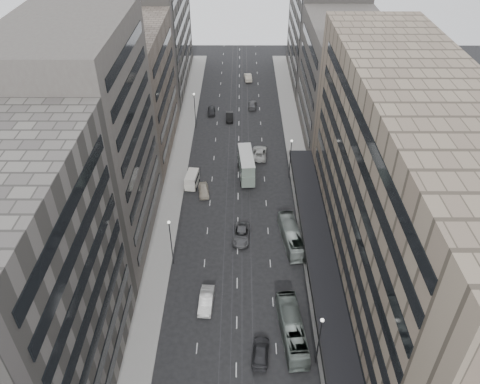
{
  "coord_description": "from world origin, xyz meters",
  "views": [
    {
      "loc": [
        0.56,
        -38.75,
        50.73
      ],
      "look_at": [
        0.37,
        20.79,
        7.0
      ],
      "focal_mm": 35.0,
      "sensor_mm": 36.0,
      "label": 1
    }
  ],
  "objects_px": {
    "panel_van": "(192,179)",
    "sedan_1": "(206,300)",
    "double_decker": "(246,165)",
    "bus_far": "(291,236)",
    "bus_near": "(292,329)",
    "sedan_2": "(241,235)"
  },
  "relations": [
    {
      "from": "panel_van",
      "to": "sedan_2",
      "type": "relative_size",
      "value": 0.81
    },
    {
      "from": "double_decker",
      "to": "bus_far",
      "type": "bearing_deg",
      "value": -74.49
    },
    {
      "from": "bus_far",
      "to": "double_decker",
      "type": "bearing_deg",
      "value": -76.72
    },
    {
      "from": "sedan_2",
      "to": "sedan_1",
      "type": "bearing_deg",
      "value": -105.43
    },
    {
      "from": "sedan_2",
      "to": "double_decker",
      "type": "bearing_deg",
      "value": 91.14
    },
    {
      "from": "bus_far",
      "to": "sedan_1",
      "type": "height_order",
      "value": "bus_far"
    },
    {
      "from": "bus_near",
      "to": "bus_far",
      "type": "xyz_separation_m",
      "value": [
        1.44,
        17.76,
        -0.08
      ]
    },
    {
      "from": "bus_far",
      "to": "panel_van",
      "type": "relative_size",
      "value": 2.26
    },
    {
      "from": "double_decker",
      "to": "panel_van",
      "type": "bearing_deg",
      "value": -167.04
    },
    {
      "from": "bus_near",
      "to": "double_decker",
      "type": "relative_size",
      "value": 1.2
    },
    {
      "from": "bus_near",
      "to": "double_decker",
      "type": "xyz_separation_m",
      "value": [
        -5.56,
        36.55,
        1.11
      ]
    },
    {
      "from": "panel_van",
      "to": "sedan_1",
      "type": "xyz_separation_m",
      "value": [
        4.35,
        -28.15,
        -0.66
      ]
    },
    {
      "from": "double_decker",
      "to": "panel_van",
      "type": "height_order",
      "value": "double_decker"
    },
    {
      "from": "bus_near",
      "to": "bus_far",
      "type": "bearing_deg",
      "value": -99.85
    },
    {
      "from": "panel_van",
      "to": "sedan_2",
      "type": "bearing_deg",
      "value": -50.62
    },
    {
      "from": "bus_near",
      "to": "sedan_1",
      "type": "height_order",
      "value": "bus_near"
    },
    {
      "from": "bus_near",
      "to": "sedan_2",
      "type": "height_order",
      "value": "bus_near"
    },
    {
      "from": "double_decker",
      "to": "sedan_2",
      "type": "distance_m",
      "value": 17.86
    },
    {
      "from": "bus_far",
      "to": "double_decker",
      "type": "relative_size",
      "value": 1.13
    },
    {
      "from": "double_decker",
      "to": "sedan_1",
      "type": "relative_size",
      "value": 1.75
    },
    {
      "from": "bus_near",
      "to": "panel_van",
      "type": "distance_m",
      "value": 36.79
    },
    {
      "from": "double_decker",
      "to": "sedan_1",
      "type": "distance_m",
      "value": 31.95
    }
  ]
}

